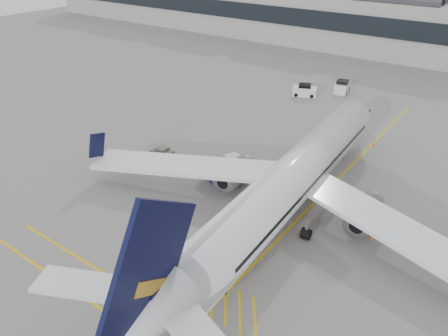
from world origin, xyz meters
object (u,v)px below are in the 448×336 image
Objects in this scene: pushback_tug at (163,154)px; ramp_agent_b at (253,209)px; belt_loader at (309,186)px; baggage_cart_a at (210,169)px; airliner_main at (289,183)px; ramp_agent_a at (272,206)px.

ramp_agent_b is at bearing -16.35° from pushback_tug.
baggage_cart_a is (-9.67, -3.57, 0.37)m from belt_loader.
airliner_main is 10.29× the size of belt_loader.
airliner_main is 17.22m from pushback_tug.
ramp_agent_b is (-2.28, -2.04, -2.46)m from airliner_main.
pushback_tug is at bearing 141.77° from ramp_agent_a.
airliner_main reaches higher than pushback_tug.
pushback_tug is at bearing -37.23° from ramp_agent_b.
belt_loader is 1.73× the size of pushback_tug.
ramp_agent_b reaches higher than pushback_tug.
ramp_agent_b is 0.80× the size of pushback_tug.
belt_loader is 16.93m from pushback_tug.
airliner_main reaches higher than baggage_cart_a.
ramp_agent_a is at bearing -121.46° from belt_loader.
airliner_main is 10.45m from baggage_cart_a.
airliner_main reaches higher than belt_loader.
ramp_agent_b is (7.72, -3.65, 0.12)m from baggage_cart_a.
airliner_main is at bearing -29.33° from baggage_cart_a.
baggage_cart_a is 6.90m from pushback_tug.
airliner_main is 3.00m from ramp_agent_a.
ramp_agent_a is 1.91m from ramp_agent_b.
airliner_main is at bearing -108.37° from belt_loader.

